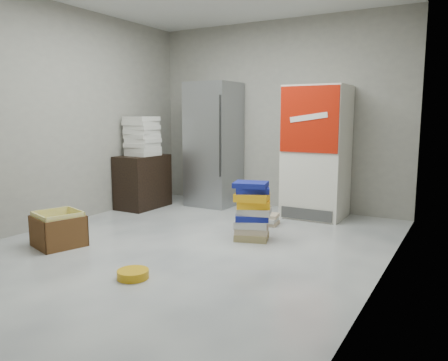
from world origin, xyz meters
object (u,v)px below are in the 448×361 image
steel_fridge (214,145)px  wood_shelf (143,182)px  coke_cooler (316,152)px  cardboard_box (59,232)px  phonebook_stack_main (252,211)px

steel_fridge → wood_shelf: 1.23m
coke_cooler → wood_shelf: coke_cooler is taller
coke_cooler → cardboard_box: bearing=-125.6°
phonebook_stack_main → coke_cooler: bearing=59.7°
wood_shelf → phonebook_stack_main: size_ratio=1.20×
wood_shelf → cardboard_box: 2.09m
phonebook_stack_main → cardboard_box: (-1.71, -1.25, -0.18)m
steel_fridge → coke_cooler: 1.65m
coke_cooler → steel_fridge: bearing=179.8°
coke_cooler → cardboard_box: (-1.96, -2.73, -0.75)m
phonebook_stack_main → cardboard_box: size_ratio=1.14×
steel_fridge → coke_cooler: bearing=-0.2°
wood_shelf → phonebook_stack_main: 2.36m
steel_fridge → phonebook_stack_main: size_ratio=2.86×
cardboard_box → coke_cooler: bearing=71.6°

